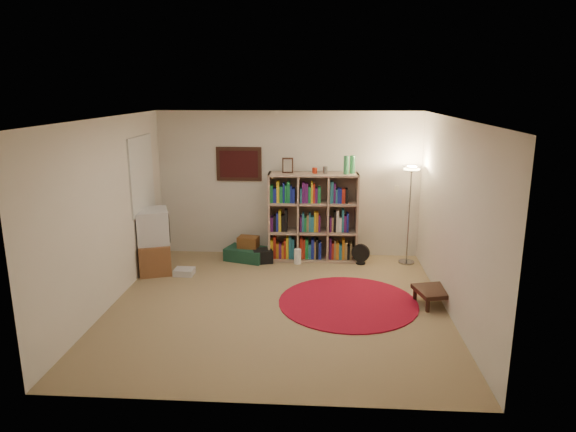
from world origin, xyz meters
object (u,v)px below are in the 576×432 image
Objects in this scene: floor_lamp at (411,183)px; side_table at (436,291)px; floor_fan at (361,254)px; suitcase at (246,254)px; bookshelf at (312,218)px; tv_stand at (154,242)px.

floor_lamp reaches higher than side_table.
suitcase is at bearing -163.15° from floor_fan.
floor_lamp is 2.15× the size of suitcase.
bookshelf is at bearing 176.67° from floor_lamp.
bookshelf is 2.34× the size of suitcase.
floor_lamp is (1.61, -0.09, 0.65)m from bookshelf.
floor_fan is at bearing -15.24° from bookshelf.
tv_stand is at bearing -171.02° from floor_lamp.
bookshelf is 1.74m from floor_lamp.
floor_fan reaches higher than suitcase.
floor_lamp is at bearing -4.72° from bookshelf.
suitcase is at bearing -175.50° from bookshelf.
floor_lamp is 2.71× the size of side_table.
floor_lamp reaches higher than suitcase.
bookshelf is at bearing -3.55° from tv_stand.
suitcase is 3.30m from side_table.
side_table is at bearing -86.33° from floor_lamp.
bookshelf is 2.56m from side_table.
side_table is at bearing -41.63° from floor_fan.
floor_fan is 0.34× the size of tv_stand.
suitcase is (-1.94, 0.09, -0.07)m from floor_fan.
side_table is (2.83, -1.70, 0.09)m from suitcase.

